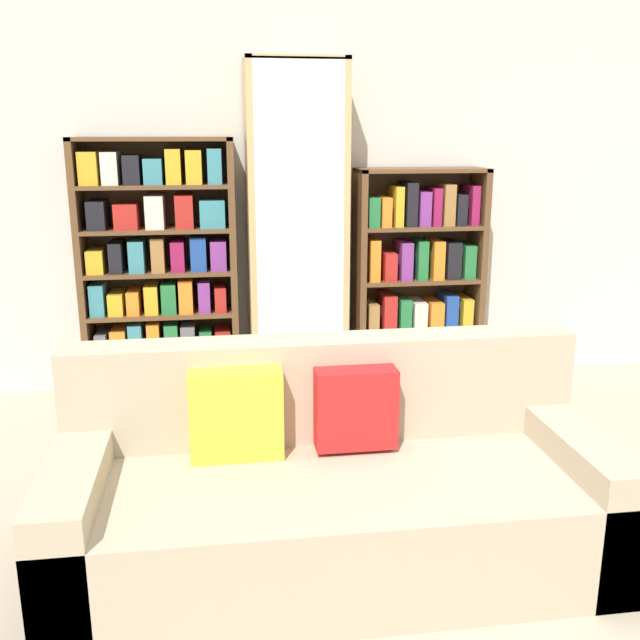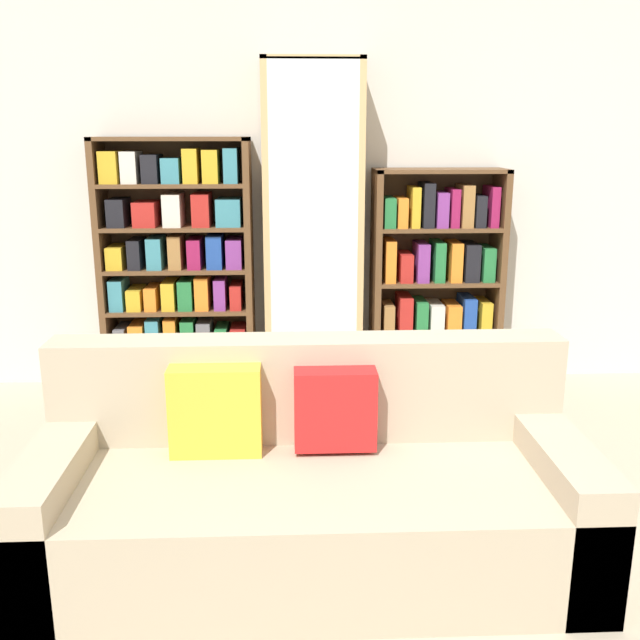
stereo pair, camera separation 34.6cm
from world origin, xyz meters
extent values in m
plane|color=tan|center=(0.00, 0.00, 0.00)|extent=(16.00, 16.00, 0.00)
cube|color=beige|center=(0.00, 2.63, 1.35)|extent=(6.98, 0.06, 2.70)
cube|color=tan|center=(-0.26, 0.40, 0.20)|extent=(2.10, 0.87, 0.40)
cube|color=tan|center=(-0.26, 0.74, 0.61)|extent=(2.10, 0.20, 0.43)
cube|color=tan|center=(-1.21, 0.40, 0.26)|extent=(0.20, 0.87, 0.52)
cube|color=tan|center=(0.68, 0.40, 0.26)|extent=(0.20, 0.87, 0.52)
cube|color=gold|center=(-0.63, 0.58, 0.58)|extent=(0.36, 0.12, 0.36)
cube|color=red|center=(-0.16, 0.58, 0.58)|extent=(0.32, 0.12, 0.32)
cube|color=brown|center=(-1.49, 2.42, 0.81)|extent=(0.04, 0.32, 1.61)
cube|color=brown|center=(-0.58, 2.42, 0.81)|extent=(0.04, 0.32, 1.61)
cube|color=brown|center=(-1.04, 2.42, 1.60)|extent=(0.95, 0.32, 0.02)
cube|color=brown|center=(-1.04, 2.42, 0.01)|extent=(0.95, 0.32, 0.02)
cube|color=brown|center=(-1.04, 2.57, 0.81)|extent=(0.95, 0.01, 1.61)
cube|color=brown|center=(-1.04, 2.42, 0.29)|extent=(0.87, 0.32, 0.02)
cube|color=brown|center=(-1.04, 2.42, 0.55)|extent=(0.87, 0.32, 0.02)
cube|color=brown|center=(-1.04, 2.42, 0.81)|extent=(0.87, 0.32, 0.02)
cube|color=brown|center=(-1.04, 2.42, 1.07)|extent=(0.87, 0.32, 0.02)
cube|color=brown|center=(-1.04, 2.42, 1.33)|extent=(0.87, 0.32, 0.02)
cube|color=#AD231E|center=(-1.41, 2.41, 0.12)|extent=(0.08, 0.24, 0.20)
cube|color=#AD231E|center=(-1.31, 2.41, 0.10)|extent=(0.08, 0.24, 0.15)
cube|color=#5B5B60|center=(-1.20, 2.41, 0.11)|extent=(0.07, 0.24, 0.17)
cube|color=beige|center=(-1.09, 2.41, 0.11)|extent=(0.07, 0.24, 0.18)
cube|color=#237038|center=(-0.98, 2.41, 0.13)|extent=(0.07, 0.24, 0.20)
cube|color=olive|center=(-0.88, 2.41, 0.13)|extent=(0.09, 0.24, 0.20)
cube|color=black|center=(-0.77, 2.41, 0.10)|extent=(0.08, 0.24, 0.15)
cube|color=#7A3384|center=(-0.67, 2.41, 0.12)|extent=(0.07, 0.24, 0.19)
cube|color=#5B5B60|center=(-1.41, 2.41, 0.37)|extent=(0.07, 0.24, 0.14)
cube|color=orange|center=(-1.31, 2.41, 0.38)|extent=(0.09, 0.24, 0.16)
cube|color=teal|center=(-1.20, 2.41, 0.40)|extent=(0.08, 0.24, 0.20)
cube|color=orange|center=(-1.09, 2.41, 0.40)|extent=(0.08, 0.24, 0.20)
cube|color=#237038|center=(-0.98, 2.41, 0.39)|extent=(0.08, 0.24, 0.19)
cube|color=#5B5B60|center=(-0.88, 2.41, 0.39)|extent=(0.09, 0.24, 0.18)
cube|color=#237038|center=(-0.77, 2.41, 0.36)|extent=(0.08, 0.24, 0.14)
cube|color=#AD231E|center=(-0.67, 2.41, 0.36)|extent=(0.09, 0.24, 0.13)
cube|color=teal|center=(-1.41, 2.41, 0.66)|extent=(0.09, 0.24, 0.19)
cube|color=gold|center=(-1.30, 2.41, 0.62)|extent=(0.09, 0.24, 0.13)
cube|color=orange|center=(-1.20, 2.41, 0.63)|extent=(0.07, 0.24, 0.14)
cube|color=gold|center=(-1.09, 2.41, 0.65)|extent=(0.08, 0.24, 0.18)
cube|color=#237038|center=(-0.99, 2.41, 0.65)|extent=(0.09, 0.24, 0.19)
cube|color=orange|center=(-0.88, 2.41, 0.66)|extent=(0.08, 0.24, 0.21)
cube|color=#7A3384|center=(-0.77, 2.41, 0.65)|extent=(0.07, 0.24, 0.19)
cube|color=#AD231E|center=(-0.67, 2.41, 0.63)|extent=(0.07, 0.24, 0.15)
cube|color=gold|center=(-1.40, 2.41, 0.89)|extent=(0.10, 0.24, 0.14)
cube|color=black|center=(-1.28, 2.41, 0.91)|extent=(0.08, 0.24, 0.18)
cube|color=teal|center=(-1.16, 2.41, 0.92)|extent=(0.09, 0.24, 0.19)
cube|color=olive|center=(-1.04, 2.41, 0.92)|extent=(0.08, 0.24, 0.21)
cube|color=#8E1947|center=(-0.92, 2.41, 0.91)|extent=(0.08, 0.24, 0.18)
cube|color=#1E4293|center=(-0.79, 2.41, 0.92)|extent=(0.09, 0.24, 0.21)
cube|color=#7A3384|center=(-0.67, 2.41, 0.91)|extent=(0.10, 0.24, 0.18)
cube|color=black|center=(-1.38, 2.41, 1.17)|extent=(0.11, 0.24, 0.17)
cube|color=#AD231E|center=(-1.21, 2.41, 1.16)|extent=(0.14, 0.24, 0.15)
cube|color=beige|center=(-1.04, 2.41, 1.18)|extent=(0.11, 0.24, 0.20)
cube|color=#AD231E|center=(-0.87, 2.41, 1.18)|extent=(0.11, 0.24, 0.20)
cube|color=teal|center=(-0.70, 2.41, 1.16)|extent=(0.15, 0.24, 0.17)
cube|color=gold|center=(-1.40, 2.41, 1.44)|extent=(0.11, 0.24, 0.19)
cube|color=beige|center=(-1.28, 2.41, 1.44)|extent=(0.09, 0.24, 0.19)
cube|color=black|center=(-1.16, 2.41, 1.43)|extent=(0.10, 0.24, 0.17)
cube|color=teal|center=(-1.04, 2.41, 1.42)|extent=(0.11, 0.24, 0.15)
cube|color=gold|center=(-0.92, 2.41, 1.44)|extent=(0.09, 0.24, 0.21)
cube|color=gold|center=(-0.80, 2.41, 1.44)|extent=(0.09, 0.24, 0.20)
cube|color=teal|center=(-0.68, 2.41, 1.45)|extent=(0.08, 0.24, 0.21)
cube|color=tan|center=(-0.47, 2.40, 1.03)|extent=(0.04, 0.36, 2.07)
cube|color=tan|center=(0.10, 2.40, 1.03)|extent=(0.04, 0.36, 2.07)
cube|color=tan|center=(-0.18, 2.40, 2.06)|extent=(0.61, 0.36, 0.02)
cube|color=tan|center=(-0.18, 2.40, 0.01)|extent=(0.61, 0.36, 0.02)
cube|color=tan|center=(-0.18, 2.57, 1.03)|extent=(0.61, 0.01, 2.07)
cube|color=silver|center=(-0.18, 2.22, 1.03)|extent=(0.53, 0.01, 2.04)
cube|color=tan|center=(-0.18, 2.40, 0.36)|extent=(0.53, 0.32, 0.02)
cube|color=tan|center=(-0.18, 2.40, 0.70)|extent=(0.53, 0.32, 0.02)
cube|color=tan|center=(-0.18, 2.40, 1.03)|extent=(0.53, 0.32, 0.02)
cube|color=tan|center=(-0.18, 2.40, 1.37)|extent=(0.53, 0.32, 0.02)
cube|color=tan|center=(-0.18, 2.40, 1.71)|extent=(0.53, 0.32, 0.02)
cylinder|color=silver|center=(-0.38, 2.38, 0.06)|extent=(0.01, 0.01, 0.07)
cone|color=silver|center=(-0.38, 2.38, 0.14)|extent=(0.07, 0.07, 0.09)
cylinder|color=silver|center=(-0.28, 2.39, 0.06)|extent=(0.01, 0.01, 0.07)
cone|color=silver|center=(-0.28, 2.39, 0.14)|extent=(0.07, 0.07, 0.09)
cylinder|color=silver|center=(-0.18, 2.38, 0.06)|extent=(0.01, 0.01, 0.07)
cone|color=silver|center=(-0.18, 2.38, 0.14)|extent=(0.07, 0.07, 0.09)
cylinder|color=silver|center=(-0.08, 2.41, 0.06)|extent=(0.01, 0.01, 0.07)
cone|color=silver|center=(-0.08, 2.41, 0.14)|extent=(0.07, 0.07, 0.09)
cylinder|color=silver|center=(0.01, 2.38, 0.06)|extent=(0.01, 0.01, 0.07)
cone|color=silver|center=(0.01, 2.38, 0.14)|extent=(0.07, 0.07, 0.09)
cylinder|color=silver|center=(-0.37, 2.39, 0.41)|extent=(0.01, 0.01, 0.07)
cone|color=silver|center=(-0.37, 2.39, 0.49)|extent=(0.09, 0.09, 0.09)
cylinder|color=silver|center=(-0.24, 2.40, 0.41)|extent=(0.01, 0.01, 0.07)
cone|color=silver|center=(-0.24, 2.40, 0.49)|extent=(0.09, 0.09, 0.09)
cylinder|color=silver|center=(-0.12, 2.39, 0.41)|extent=(0.01, 0.01, 0.07)
cone|color=silver|center=(-0.12, 2.39, 0.49)|extent=(0.09, 0.09, 0.09)
cylinder|color=silver|center=(0.00, 2.41, 0.41)|extent=(0.01, 0.01, 0.07)
cone|color=silver|center=(0.00, 2.41, 0.49)|extent=(0.09, 0.09, 0.09)
cylinder|color=silver|center=(-0.39, 2.38, 0.75)|extent=(0.01, 0.01, 0.09)
cone|color=silver|center=(-0.39, 2.38, 0.85)|extent=(0.06, 0.06, 0.11)
cylinder|color=silver|center=(-0.31, 2.39, 0.75)|extent=(0.01, 0.01, 0.09)
cone|color=silver|center=(-0.31, 2.39, 0.85)|extent=(0.06, 0.06, 0.11)
cylinder|color=silver|center=(-0.22, 2.39, 0.75)|extent=(0.01, 0.01, 0.09)
cone|color=silver|center=(-0.22, 2.39, 0.85)|extent=(0.06, 0.06, 0.11)
cylinder|color=silver|center=(-0.14, 2.41, 0.75)|extent=(0.01, 0.01, 0.09)
cone|color=silver|center=(-0.14, 2.41, 0.85)|extent=(0.06, 0.06, 0.11)
cylinder|color=silver|center=(-0.06, 2.40, 0.75)|extent=(0.01, 0.01, 0.09)
cone|color=silver|center=(-0.06, 2.40, 0.85)|extent=(0.06, 0.06, 0.11)
cylinder|color=silver|center=(0.02, 2.41, 0.75)|extent=(0.01, 0.01, 0.09)
cone|color=silver|center=(0.02, 2.41, 0.85)|extent=(0.06, 0.06, 0.11)
cylinder|color=silver|center=(-0.35, 2.40, 1.08)|extent=(0.01, 0.01, 0.08)
cone|color=silver|center=(-0.35, 2.40, 1.17)|extent=(0.09, 0.09, 0.09)
cylinder|color=silver|center=(-0.18, 2.38, 1.08)|extent=(0.01, 0.01, 0.08)
cone|color=silver|center=(-0.18, 2.38, 1.17)|extent=(0.09, 0.09, 0.09)
cylinder|color=silver|center=(-0.02, 2.38, 1.08)|extent=(0.01, 0.01, 0.08)
cone|color=silver|center=(-0.02, 2.38, 1.17)|extent=(0.09, 0.09, 0.09)
cylinder|color=silver|center=(-0.39, 2.40, 1.42)|extent=(0.01, 0.01, 0.08)
cone|color=silver|center=(-0.39, 2.40, 1.51)|extent=(0.06, 0.06, 0.10)
cylinder|color=silver|center=(-0.31, 2.39, 1.42)|extent=(0.01, 0.01, 0.08)
cone|color=silver|center=(-0.31, 2.39, 1.51)|extent=(0.06, 0.06, 0.10)
cylinder|color=silver|center=(-0.22, 2.38, 1.42)|extent=(0.01, 0.01, 0.08)
cone|color=silver|center=(-0.22, 2.38, 1.51)|extent=(0.06, 0.06, 0.10)
cylinder|color=silver|center=(-0.14, 2.41, 1.42)|extent=(0.01, 0.01, 0.08)
cone|color=silver|center=(-0.14, 2.41, 1.51)|extent=(0.06, 0.06, 0.10)
cylinder|color=silver|center=(-0.06, 2.41, 1.42)|extent=(0.01, 0.01, 0.08)
cone|color=silver|center=(-0.06, 2.41, 1.51)|extent=(0.06, 0.06, 0.10)
cylinder|color=silver|center=(0.02, 2.40, 1.42)|extent=(0.01, 0.01, 0.08)
cone|color=silver|center=(0.02, 2.40, 1.51)|extent=(0.06, 0.06, 0.10)
cylinder|color=silver|center=(-0.35, 2.41, 1.75)|extent=(0.01, 0.01, 0.07)
cone|color=silver|center=(-0.35, 2.41, 1.83)|extent=(0.09, 0.09, 0.09)
cylinder|color=silver|center=(-0.18, 2.40, 1.75)|extent=(0.01, 0.01, 0.07)
cone|color=silver|center=(-0.18, 2.40, 1.83)|extent=(0.09, 0.09, 0.09)
cylinder|color=silver|center=(-0.02, 2.41, 1.75)|extent=(0.01, 0.01, 0.07)
cone|color=silver|center=(-0.02, 2.41, 1.83)|extent=(0.09, 0.09, 0.09)
cube|color=brown|center=(0.22, 2.42, 0.71)|extent=(0.04, 0.32, 1.42)
cube|color=brown|center=(1.01, 2.42, 0.71)|extent=(0.04, 0.32, 1.42)
cube|color=brown|center=(0.61, 2.42, 1.41)|extent=(0.83, 0.32, 0.02)
cube|color=brown|center=(0.61, 2.42, 0.01)|extent=(0.83, 0.32, 0.02)
cube|color=brown|center=(0.61, 2.57, 0.71)|extent=(0.83, 0.01, 1.42)
cube|color=brown|center=(0.61, 2.42, 0.37)|extent=(0.75, 0.32, 0.02)
cube|color=brown|center=(0.61, 2.42, 0.71)|extent=(0.75, 0.32, 0.02)
cube|color=brown|center=(0.61, 2.42, 1.06)|extent=(0.75, 0.32, 0.02)
cube|color=#237038|center=(0.29, 2.41, 0.14)|extent=(0.05, 0.24, 0.23)
cube|color=beige|center=(0.36, 2.41, 0.16)|extent=(0.05, 0.24, 0.27)
cube|color=#237038|center=(0.43, 2.41, 0.16)|extent=(0.05, 0.24, 0.28)
cube|color=#8E1947|center=(0.50, 2.41, 0.15)|extent=(0.04, 0.24, 0.25)
cube|color=#237038|center=(0.57, 2.41, 0.15)|extent=(0.06, 0.24, 0.25)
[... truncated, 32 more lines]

